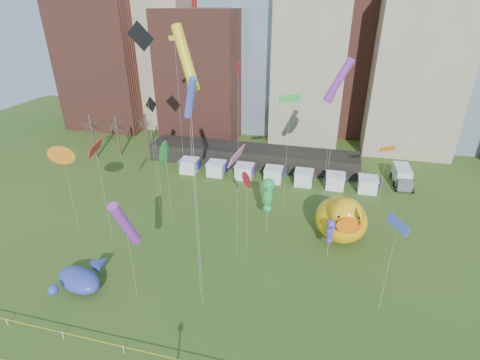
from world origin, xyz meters
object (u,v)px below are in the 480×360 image
(seahorse_purple, at_px, (330,230))
(whale_inflatable, at_px, (80,278))
(seahorse_green, at_px, (268,193))
(big_duck, at_px, (342,218))
(box_truck, at_px, (402,176))
(small_duck, at_px, (340,225))

(seahorse_purple, height_order, whale_inflatable, seahorse_purple)
(seahorse_purple, bearing_deg, whale_inflatable, -168.78)
(seahorse_green, bearing_deg, whale_inflatable, -153.15)
(big_duck, height_order, seahorse_green, seahorse_green)
(big_duck, bearing_deg, box_truck, 54.13)
(seahorse_purple, bearing_deg, box_truck, 49.11)
(seahorse_green, relative_size, seahorse_purple, 1.55)
(small_duck, height_order, seahorse_purple, seahorse_purple)
(big_duck, relative_size, small_duck, 2.21)
(seahorse_green, bearing_deg, box_truck, 30.21)
(small_duck, xyz_separation_m, seahorse_green, (-9.22, -1.48, 4.26))
(seahorse_purple, xyz_separation_m, box_truck, (11.20, 22.19, -2.15))
(seahorse_green, bearing_deg, seahorse_purple, -36.62)
(big_duck, relative_size, seahorse_purple, 1.87)
(seahorse_green, bearing_deg, small_duck, -5.46)
(whale_inflatable, distance_m, box_truck, 49.64)
(seahorse_purple, relative_size, whale_inflatable, 0.70)
(small_duck, height_order, seahorse_green, seahorse_green)
(small_duck, bearing_deg, whale_inflatable, -138.78)
(box_truck, bearing_deg, big_duck, -119.38)
(big_duck, bearing_deg, small_duck, 86.94)
(seahorse_purple, distance_m, whale_inflatable, 27.73)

